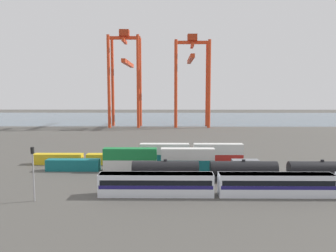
{
  "coord_description": "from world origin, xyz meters",
  "views": [
    {
      "loc": [
        -7.52,
        -75.88,
        18.04
      ],
      "look_at": [
        -8.68,
        34.19,
        6.42
      ],
      "focal_mm": 35.07,
      "sensor_mm": 36.0,
      "label": 1
    }
  ],
  "objects_px": {
    "gantry_crane_west": "(126,70)",
    "shipping_container_8": "(165,159)",
    "passenger_train": "(276,184)",
    "signal_mast": "(33,167)",
    "shipping_container_0": "(73,165)",
    "shipping_container_10": "(218,159)",
    "gantry_crane_central": "(192,71)",
    "freight_tank_row": "(243,171)"
  },
  "relations": [
    {
      "from": "gantry_crane_west",
      "to": "shipping_container_8",
      "type": "bearing_deg",
      "value": -76.35
    },
    {
      "from": "passenger_train",
      "to": "gantry_crane_west",
      "type": "xyz_separation_m",
      "value": [
        -41.77,
        115.06,
        26.85
      ]
    },
    {
      "from": "shipping_container_8",
      "to": "gantry_crane_west",
      "type": "xyz_separation_m",
      "value": [
        -21.98,
        90.51,
        27.69
      ]
    },
    {
      "from": "signal_mast",
      "to": "shipping_container_0",
      "type": "bearing_deg",
      "value": 89.72
    },
    {
      "from": "passenger_train",
      "to": "shipping_container_0",
      "type": "height_order",
      "value": "passenger_train"
    },
    {
      "from": "shipping_container_10",
      "to": "gantry_crane_west",
      "type": "xyz_separation_m",
      "value": [
        -35.26,
        90.51,
        27.69
      ]
    },
    {
      "from": "shipping_container_0",
      "to": "shipping_container_8",
      "type": "distance_m",
      "value": 21.85
    },
    {
      "from": "shipping_container_8",
      "to": "passenger_train",
      "type": "bearing_deg",
      "value": -51.14
    },
    {
      "from": "gantry_crane_west",
      "to": "shipping_container_0",
      "type": "bearing_deg",
      "value": -89.31
    },
    {
      "from": "signal_mast",
      "to": "shipping_container_0",
      "type": "relative_size",
      "value": 0.75
    },
    {
      "from": "shipping_container_10",
      "to": "gantry_crane_west",
      "type": "height_order",
      "value": "gantry_crane_west"
    },
    {
      "from": "gantry_crane_central",
      "to": "shipping_container_10",
      "type": "bearing_deg",
      "value": -89.25
    },
    {
      "from": "gantry_crane_central",
      "to": "shipping_container_8",
      "type": "bearing_deg",
      "value": -97.59
    },
    {
      "from": "freight_tank_row",
      "to": "gantry_crane_west",
      "type": "bearing_deg",
      "value": 109.95
    },
    {
      "from": "freight_tank_row",
      "to": "gantry_crane_west",
      "type": "distance_m",
      "value": 115.35
    },
    {
      "from": "freight_tank_row",
      "to": "shipping_container_8",
      "type": "distance_m",
      "value": 22.11
    },
    {
      "from": "signal_mast",
      "to": "shipping_container_10",
      "type": "distance_m",
      "value": 44.3
    },
    {
      "from": "freight_tank_row",
      "to": "shipping_container_8",
      "type": "bearing_deg",
      "value": 137.49
    },
    {
      "from": "freight_tank_row",
      "to": "shipping_container_8",
      "type": "height_order",
      "value": "freight_tank_row"
    },
    {
      "from": "freight_tank_row",
      "to": "signal_mast",
      "type": "xyz_separation_m",
      "value": [
        -37.21,
        -12.87,
        3.68
      ]
    },
    {
      "from": "shipping_container_10",
      "to": "gantry_crane_west",
      "type": "bearing_deg",
      "value": 111.29
    },
    {
      "from": "passenger_train",
      "to": "signal_mast",
      "type": "height_order",
      "value": "signal_mast"
    },
    {
      "from": "shipping_container_10",
      "to": "signal_mast",
      "type": "bearing_deg",
      "value": -140.9
    },
    {
      "from": "signal_mast",
      "to": "gantry_crane_west",
      "type": "distance_m",
      "value": 120.57
    },
    {
      "from": "shipping_container_0",
      "to": "gantry_crane_west",
      "type": "relative_size",
      "value": 0.25
    },
    {
      "from": "passenger_train",
      "to": "shipping_container_8",
      "type": "xyz_separation_m",
      "value": [
        -19.79,
        24.56,
        -0.84
      ]
    },
    {
      "from": "shipping_container_0",
      "to": "gantry_crane_west",
      "type": "height_order",
      "value": "gantry_crane_west"
    },
    {
      "from": "shipping_container_8",
      "to": "shipping_container_10",
      "type": "bearing_deg",
      "value": 0.0
    },
    {
      "from": "freight_tank_row",
      "to": "signal_mast",
      "type": "bearing_deg",
      "value": -160.93
    },
    {
      "from": "shipping_container_8",
      "to": "shipping_container_10",
      "type": "height_order",
      "value": "same"
    },
    {
      "from": "freight_tank_row",
      "to": "signal_mast",
      "type": "distance_m",
      "value": 39.55
    },
    {
      "from": "signal_mast",
      "to": "shipping_container_10",
      "type": "bearing_deg",
      "value": 39.1
    },
    {
      "from": "passenger_train",
      "to": "shipping_container_8",
      "type": "distance_m",
      "value": 31.55
    },
    {
      "from": "shipping_container_10",
      "to": "gantry_crane_west",
      "type": "distance_m",
      "value": 101.0
    },
    {
      "from": "freight_tank_row",
      "to": "gantry_crane_west",
      "type": "relative_size",
      "value": 0.92
    },
    {
      "from": "shipping_container_8",
      "to": "gantry_crane_central",
      "type": "relative_size",
      "value": 0.26
    },
    {
      "from": "passenger_train",
      "to": "gantry_crane_west",
      "type": "height_order",
      "value": "gantry_crane_west"
    },
    {
      "from": "freight_tank_row",
      "to": "gantry_crane_west",
      "type": "height_order",
      "value": "gantry_crane_west"
    },
    {
      "from": "signal_mast",
      "to": "shipping_container_10",
      "type": "height_order",
      "value": "signal_mast"
    },
    {
      "from": "passenger_train",
      "to": "gantry_crane_west",
      "type": "distance_m",
      "value": 125.32
    },
    {
      "from": "freight_tank_row",
      "to": "shipping_container_10",
      "type": "distance_m",
      "value": 15.25
    },
    {
      "from": "shipping_container_8",
      "to": "gantry_crane_central",
      "type": "bearing_deg",
      "value": 82.41
    }
  ]
}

